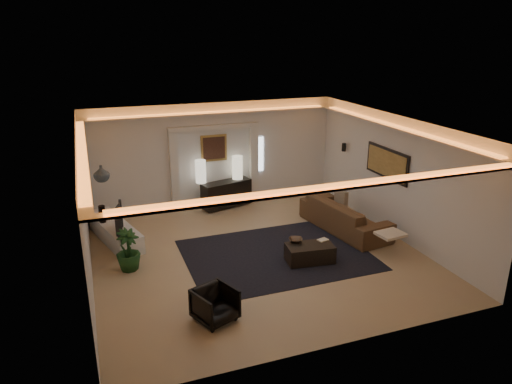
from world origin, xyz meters
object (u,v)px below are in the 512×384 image
object	(u,v)px
coffee_table	(310,253)
armchair	(215,305)
console	(226,194)
sofa	(345,216)

from	to	relation	value
coffee_table	armchair	size ratio (longest dim) A/B	1.51
console	armchair	xyz separation A→B (m)	(-1.78, -5.27, -0.10)
sofa	armchair	world-z (taller)	sofa
console	coffee_table	world-z (taller)	console
sofa	armchair	distance (m)	4.90
coffee_table	armchair	world-z (taller)	armchair
sofa	coffee_table	xyz separation A→B (m)	(-1.59, -1.29, -0.17)
console	coffee_table	bearing A→B (deg)	-94.53
console	armchair	world-z (taller)	console
console	sofa	size ratio (longest dim) A/B	0.56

